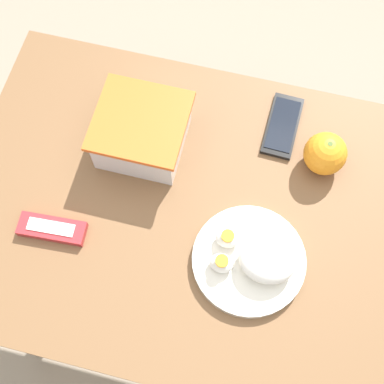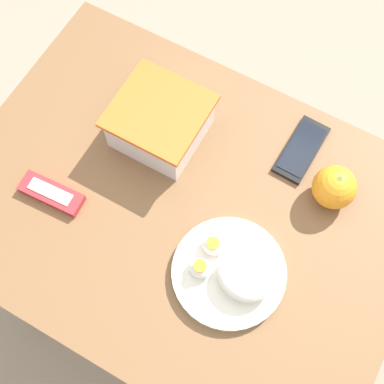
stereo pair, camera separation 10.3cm
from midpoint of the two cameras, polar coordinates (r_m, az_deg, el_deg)
ground_plane at (r=1.76m, az=-2.10°, el=-10.33°), size 10.00×10.00×0.00m
table at (r=1.17m, az=-3.11°, el=-4.21°), size 0.90×0.67×0.73m
food_container at (r=1.08m, az=-8.06°, el=5.92°), size 0.18×0.17×0.10m
orange_fruit at (r=1.07m, az=11.39°, el=3.70°), size 0.09×0.09×0.09m
rice_plate at (r=1.00m, az=3.61°, el=-7.57°), size 0.21×0.21×0.07m
candy_bar at (r=1.07m, az=-17.38°, el=-4.10°), size 0.13×0.05×0.02m
cell_phone at (r=1.13m, az=7.08°, el=6.74°), size 0.07×0.15×0.01m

